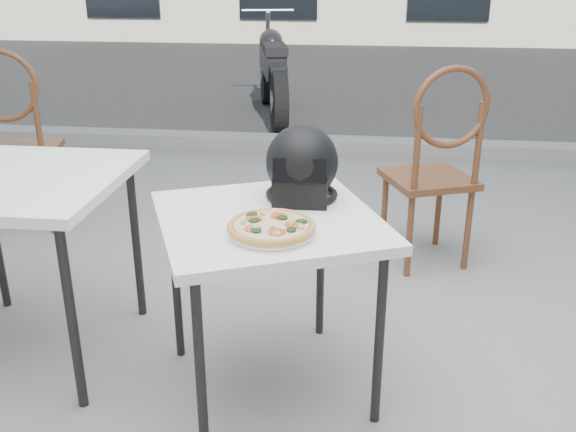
# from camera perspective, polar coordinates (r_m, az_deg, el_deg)

# --- Properties ---
(ground) EXTENTS (80.00, 80.00, 0.00)m
(ground) POSITION_cam_1_polar(r_m,az_deg,el_deg) (3.07, 2.09, -9.62)
(ground) COLOR gray
(ground) RESTS_ON ground
(street_asphalt) EXTENTS (30.00, 8.00, 0.00)m
(street_asphalt) POSITION_cam_1_polar(r_m,az_deg,el_deg) (9.75, 5.96, 12.12)
(street_asphalt) COLOR black
(street_asphalt) RESTS_ON ground
(curb) EXTENTS (30.00, 0.25, 0.12)m
(curb) POSITION_cam_1_polar(r_m,az_deg,el_deg) (5.83, 4.83, 6.30)
(curb) COLOR gray
(curb) RESTS_ON ground
(cafe_table_main) EXTENTS (1.02, 1.02, 0.73)m
(cafe_table_main) POSITION_cam_1_polar(r_m,az_deg,el_deg) (2.35, -1.76, -1.50)
(cafe_table_main) COLOR white
(cafe_table_main) RESTS_ON ground
(plate) EXTENTS (0.32, 0.32, 0.02)m
(plate) POSITION_cam_1_polar(r_m,az_deg,el_deg) (2.17, -1.48, -1.43)
(plate) COLOR white
(plate) RESTS_ON cafe_table_main
(pizza) EXTENTS (0.34, 0.34, 0.04)m
(pizza) POSITION_cam_1_polar(r_m,az_deg,el_deg) (2.16, -1.48, -0.90)
(pizza) COLOR #D59A4E
(pizza) RESTS_ON plate
(helmet) EXTENTS (0.29, 0.30, 0.29)m
(helmet) POSITION_cam_1_polar(r_m,az_deg,el_deg) (2.46, 1.23, 4.38)
(helmet) COLOR black
(helmet) RESTS_ON cafe_table_main
(cafe_chair_main) EXTENTS (0.56, 0.56, 1.13)m
(cafe_chair_main) POSITION_cam_1_polar(r_m,az_deg,el_deg) (3.49, 13.13, 5.05)
(cafe_chair_main) COLOR brown
(cafe_chair_main) RESTS_ON ground
(cafe_table_side) EXTENTS (0.85, 0.85, 0.80)m
(cafe_table_side) POSITION_cam_1_polar(r_m,az_deg,el_deg) (2.79, -23.10, 1.92)
(cafe_table_side) COLOR white
(cafe_table_side) RESTS_ON ground
(cafe_chair_side) EXTENTS (0.53, 0.53, 1.14)m
(cafe_chair_side) POSITION_cam_1_polar(r_m,az_deg,el_deg) (4.26, -23.17, 6.94)
(cafe_chair_side) COLOR brown
(cafe_chair_side) RESTS_ON ground
(motorcycle) EXTENTS (0.73, 2.20, 1.11)m
(motorcycle) POSITION_cam_1_polar(r_m,az_deg,el_deg) (7.06, -1.40, 12.61)
(motorcycle) COLOR black
(motorcycle) RESTS_ON street_asphalt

